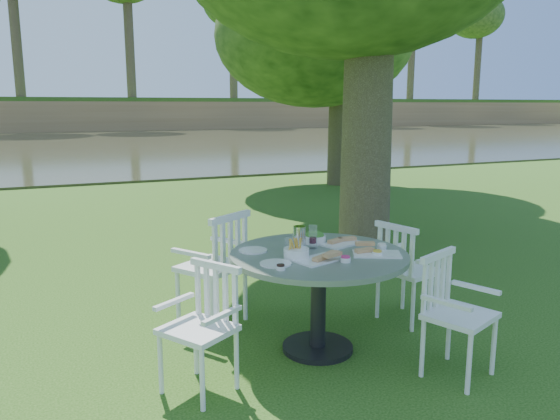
{
  "coord_description": "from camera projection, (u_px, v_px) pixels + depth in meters",
  "views": [
    {
      "loc": [
        -2.22,
        -4.88,
        1.91
      ],
      "look_at": [
        0.0,
        0.2,
        0.85
      ],
      "focal_mm": 35.0,
      "sensor_mm": 36.0,
      "label": 1
    }
  ],
  "objects": [
    {
      "name": "tableware",
      "position": [
        312.0,
        247.0,
        4.22
      ],
      "size": [
        1.14,
        0.79,
        0.2
      ],
      "color": "white",
      "rests_on": "table"
    },
    {
      "name": "chair_sw",
      "position": [
        206.0,
        317.0,
        3.7
      ],
      "size": [
        0.57,
        0.58,
        0.86
      ],
      "rotation": [
        0.0,
        0.0,
        -1.02
      ],
      "color": "white",
      "rests_on": "ground"
    },
    {
      "name": "chair_ne",
      "position": [
        403.0,
        265.0,
        4.81
      ],
      "size": [
        0.53,
        0.55,
        0.9
      ],
      "rotation": [
        0.0,
        0.0,
        -4.46
      ],
      "color": "white",
      "rests_on": "ground"
    },
    {
      "name": "chair_se",
      "position": [
        449.0,
        304.0,
        3.9
      ],
      "size": [
        0.57,
        0.55,
        0.88
      ],
      "rotation": [
        0.0,
        0.0,
        0.38
      ],
      "color": "white",
      "rests_on": "ground"
    },
    {
      "name": "far_bank",
      "position": [
        67.0,
        34.0,
        41.35
      ],
      "size": [
        100.0,
        18.0,
        15.2
      ],
      "color": "olive",
      "rests_on": "ground"
    },
    {
      "name": "ground",
      "position": [
        288.0,
        294.0,
        5.62
      ],
      "size": [
        140.0,
        140.0,
        0.0
      ],
      "primitive_type": "plane",
      "color": "#1B400D",
      "rests_on": "ground"
    },
    {
      "name": "chair_nw",
      "position": [
        220.0,
        260.0,
        4.72
      ],
      "size": [
        0.69,
        0.68,
        1.01
      ],
      "rotation": [
        0.0,
        0.0,
        -2.58
      ],
      "color": "white",
      "rests_on": "ground"
    },
    {
      "name": "river",
      "position": [
        91.0,
        146.0,
        26.31
      ],
      "size": [
        100.0,
        28.0,
        0.12
      ],
      "primitive_type": "cube",
      "color": "#30311D",
      "rests_on": "ground"
    },
    {
      "name": "table",
      "position": [
        319.0,
        273.0,
        4.23
      ],
      "size": [
        1.37,
        1.37,
        0.8
      ],
      "color": "black",
      "rests_on": "ground"
    }
  ]
}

